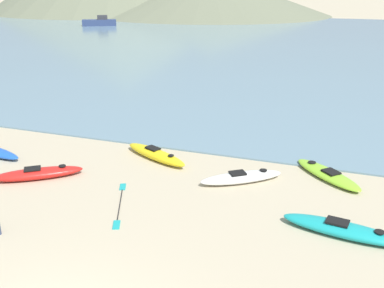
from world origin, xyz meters
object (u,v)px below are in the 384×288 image
kayak_on_sand_5 (343,229)px  loose_paddle (120,204)px  kayak_on_sand_4 (241,177)px  moored_boat_0 (100,22)px  kayak_on_sand_3 (38,174)px  kayak_on_sand_0 (156,154)px  kayak_on_sand_1 (328,174)px

kayak_on_sand_5 → loose_paddle: size_ratio=1.21×
kayak_on_sand_4 → loose_paddle: kayak_on_sand_4 is taller
kayak_on_sand_4 → moored_boat_0: moored_boat_0 is taller
kayak_on_sand_3 → moored_boat_0: 54.43m
kayak_on_sand_4 → moored_boat_0: 56.09m
kayak_on_sand_4 → kayak_on_sand_0: bearing=165.8°
kayak_on_sand_5 → kayak_on_sand_1: bearing=100.1°
moored_boat_0 → kayak_on_sand_4: bearing=-54.4°
kayak_on_sand_3 → kayak_on_sand_5: kayak_on_sand_3 is taller
kayak_on_sand_5 → loose_paddle: bearing=-175.6°
kayak_on_sand_0 → moored_boat_0: (-29.23, 44.76, 0.40)m
kayak_on_sand_5 → kayak_on_sand_0: bearing=154.6°
kayak_on_sand_1 → loose_paddle: bearing=-143.8°
moored_boat_0 → kayak_on_sand_1: bearing=-51.6°
kayak_on_sand_3 → kayak_on_sand_5: bearing=-1.5°
kayak_on_sand_1 → loose_paddle: 6.79m
kayak_on_sand_5 → kayak_on_sand_4: bearing=144.7°
kayak_on_sand_1 → kayak_on_sand_4: size_ratio=0.99×
kayak_on_sand_5 → moored_boat_0: size_ratio=0.64×
kayak_on_sand_1 → moored_boat_0: (-35.21, 44.35, 0.45)m
moored_boat_0 → loose_paddle: 56.78m
kayak_on_sand_3 → kayak_on_sand_4: 6.62m
kayak_on_sand_4 → kayak_on_sand_3: bearing=-162.2°
kayak_on_sand_3 → loose_paddle: size_ratio=1.03×
kayak_on_sand_0 → kayak_on_sand_1: 5.99m
kayak_on_sand_0 → kayak_on_sand_3: kayak_on_sand_0 is taller
kayak_on_sand_4 → loose_paddle: 4.00m
kayak_on_sand_4 → kayak_on_sand_5: kayak_on_sand_5 is taller
kayak_on_sand_3 → kayak_on_sand_4: (6.31, 2.02, -0.02)m
kayak_on_sand_4 → moored_boat_0: (-32.63, 45.62, 0.43)m
moored_boat_0 → kayak_on_sand_5: bearing=-53.2°
kayak_on_sand_0 → loose_paddle: size_ratio=1.14×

